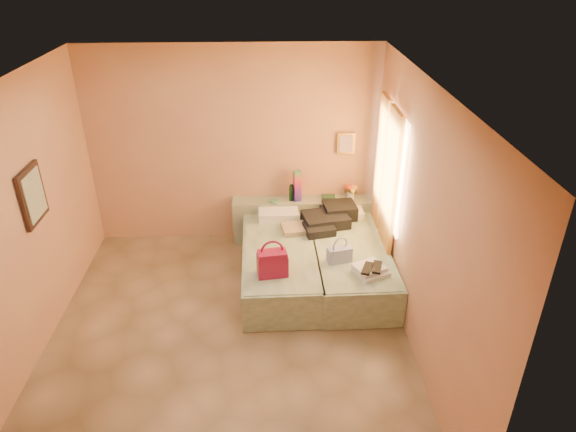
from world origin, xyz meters
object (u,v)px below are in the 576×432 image
(towel_stack, at_px, (371,270))
(headboard_ledge, at_px, (304,219))
(blue_handbag, at_px, (340,255))
(bed_right, at_px, (349,263))
(magenta_handbag, at_px, (272,263))
(flower_vase, at_px, (351,190))
(bed_left, at_px, (280,264))
(green_book, at_px, (328,197))
(water_bottle, at_px, (291,193))

(towel_stack, bearing_deg, headboard_ledge, 111.88)
(blue_handbag, relative_size, towel_stack, 0.84)
(blue_handbag, bearing_deg, towel_stack, -54.03)
(bed_right, distance_m, magenta_handbag, 1.23)
(flower_vase, height_order, blue_handbag, flower_vase)
(bed_left, distance_m, towel_stack, 1.25)
(bed_left, bearing_deg, magenta_handbag, -100.75)
(magenta_handbag, bearing_deg, headboard_ledge, 65.60)
(bed_right, height_order, green_book, green_book)
(headboard_ledge, relative_size, magenta_handbag, 5.91)
(magenta_handbag, relative_size, blue_handbag, 1.18)
(bed_left, distance_m, magenta_handbag, 0.73)
(bed_left, height_order, magenta_handbag, magenta_handbag)
(bed_right, relative_size, blue_handbag, 6.81)
(bed_left, height_order, bed_right, same)
(headboard_ledge, height_order, bed_left, headboard_ledge)
(green_book, bearing_deg, blue_handbag, -87.44)
(green_book, bearing_deg, water_bottle, -170.94)
(bed_left, xyz_separation_m, bed_right, (0.90, 0.00, 0.00))
(magenta_handbag, bearing_deg, water_bottle, 71.57)
(bed_left, distance_m, blue_handbag, 0.86)
(flower_vase, bearing_deg, headboard_ledge, -179.03)
(bed_left, height_order, blue_handbag, blue_handbag)
(headboard_ledge, bearing_deg, bed_right, -63.43)
(bed_right, xyz_separation_m, flower_vase, (0.14, 1.06, 0.53))
(flower_vase, relative_size, blue_handbag, 0.90)
(green_book, relative_size, magenta_handbag, 0.55)
(green_book, xyz_separation_m, blue_handbag, (-0.02, -1.43, -0.07))
(flower_vase, bearing_deg, towel_stack, -89.79)
(green_book, relative_size, towel_stack, 0.55)
(headboard_ledge, distance_m, magenta_handbag, 1.74)
(bed_left, distance_m, flower_vase, 1.58)
(bed_right, distance_m, flower_vase, 1.20)
(bed_right, height_order, magenta_handbag, magenta_handbag)
(water_bottle, bearing_deg, headboard_ledge, 5.36)
(blue_handbag, xyz_separation_m, towel_stack, (0.34, -0.28, -0.04))
(headboard_ledge, distance_m, bed_left, 1.12)
(bed_left, relative_size, flower_vase, 7.58)
(headboard_ledge, height_order, bed_right, headboard_ledge)
(blue_handbag, height_order, towel_stack, blue_handbag)
(headboard_ledge, distance_m, towel_stack, 1.82)
(water_bottle, distance_m, green_book, 0.55)
(flower_vase, distance_m, blue_handbag, 1.45)
(blue_handbag, distance_m, towel_stack, 0.44)
(bed_right, height_order, blue_handbag, blue_handbag)
(water_bottle, distance_m, flower_vase, 0.85)
(bed_right, xyz_separation_m, blue_handbag, (-0.19, -0.34, 0.34))
(bed_left, bearing_deg, water_bottle, 78.23)
(headboard_ledge, bearing_deg, bed_left, -109.65)
(green_book, bearing_deg, bed_right, -77.75)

